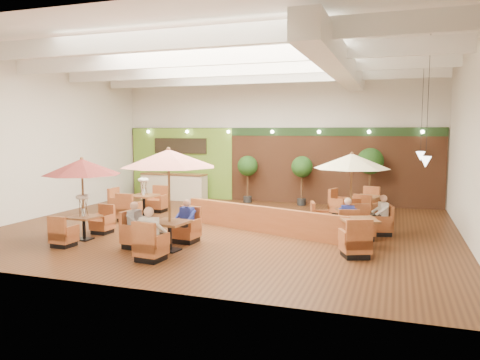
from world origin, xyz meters
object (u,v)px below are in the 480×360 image
at_px(table_0, 82,177).
at_px(table_5, 359,207).
at_px(topiary_1, 302,169).
at_px(table_2, 351,177).
at_px(diner_1, 186,216).
at_px(table_3, 138,204).
at_px(table_1, 167,177).
at_px(booth_divider, 261,219).
at_px(topiary_0, 248,168).
at_px(topiary_2, 370,164).
at_px(diner_3, 348,214).
at_px(table_4, 359,234).
at_px(diner_0, 150,229).
at_px(diner_2, 136,220).
at_px(service_counter, 174,187).
at_px(diner_4, 382,210).

xyz_separation_m(table_0, table_5, (7.12, 6.19, -1.42)).
distance_m(table_0, topiary_1, 9.36).
bearing_deg(table_5, table_2, -72.93).
bearing_deg(diner_1, table_3, -34.29).
xyz_separation_m(table_2, table_5, (0.03, 2.85, -1.33)).
bearing_deg(table_3, table_0, -82.03).
bearing_deg(table_3, table_2, -3.09).
xyz_separation_m(table_1, diner_1, (0.07, 0.98, -1.19)).
xyz_separation_m(booth_divider, table_0, (-4.50, -2.57, 1.39)).
bearing_deg(topiary_0, topiary_2, -0.00).
bearing_deg(diner_3, topiary_1, 104.39).
height_order(table_4, diner_0, diner_0).
distance_m(diner_2, diner_3, 5.88).
bearing_deg(table_4, diner_3, 89.73).
bearing_deg(diner_0, table_0, 160.43).
bearing_deg(table_4, table_2, 78.68).
distance_m(service_counter, table_4, 10.71).
bearing_deg(table_2, diner_0, -147.85).
distance_m(topiary_0, diner_0, 9.48).
relative_size(table_1, diner_4, 3.60).
distance_m(table_3, table_5, 8.02).
bearing_deg(diner_1, diner_3, -148.64).
relative_size(table_2, diner_4, 3.39).
xyz_separation_m(diner_3, diner_4, (0.90, 0.90, 0.00)).
relative_size(booth_divider, diner_4, 7.76).
bearing_deg(topiary_2, table_0, -132.24).
bearing_deg(table_4, booth_divider, 137.51).
xyz_separation_m(service_counter, table_5, (8.26, -1.72, -0.22)).
distance_m(table_3, diner_4, 8.52).
bearing_deg(table_4, table_0, 168.27).
bearing_deg(table_3, diner_2, -59.28).
bearing_deg(topiary_1, booth_divider, -91.60).
relative_size(service_counter, table_5, 1.09).
bearing_deg(table_4, service_counter, 120.11).
xyz_separation_m(table_3, diner_3, (7.61, -1.32, 0.28)).
distance_m(table_2, table_4, 2.26).
bearing_deg(topiary_0, table_2, -44.85).
distance_m(table_3, topiary_2, 9.11).
xyz_separation_m(topiary_2, diner_1, (-4.48, -7.47, -1.07)).
bearing_deg(diner_3, service_counter, 137.49).
relative_size(table_1, table_3, 1.02).
height_order(table_3, diner_0, table_3).
distance_m(table_4, diner_3, 1.04).
relative_size(table_1, table_5, 0.97).
distance_m(table_2, diner_1, 5.08).
bearing_deg(topiary_2, table_1, -118.27).
bearing_deg(table_2, table_3, 161.03).
distance_m(table_1, diner_2, 1.49).
xyz_separation_m(topiary_1, diner_1, (-1.76, -7.47, -0.79)).
relative_size(table_1, topiary_2, 1.11).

